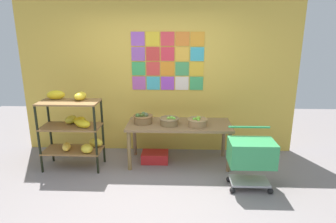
{
  "coord_description": "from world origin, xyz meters",
  "views": [
    {
      "loc": [
        0.36,
        -3.16,
        2.11
      ],
      "look_at": [
        0.21,
        0.91,
        0.98
      ],
      "focal_mm": 30.85,
      "sensor_mm": 36.0,
      "label": 1
    }
  ],
  "objects_px": {
    "fruit_basket_back_left": "(143,118)",
    "display_table": "(179,128)",
    "banana_shelf_unit": "(74,126)",
    "shopping_cart": "(251,155)",
    "fruit_basket_back_right": "(169,121)",
    "produce_crate_under_table": "(155,157)",
    "fruit_basket_centre": "(198,122)"
  },
  "relations": [
    {
      "from": "produce_crate_under_table",
      "to": "shopping_cart",
      "type": "distance_m",
      "value": 1.64
    },
    {
      "from": "banana_shelf_unit",
      "to": "fruit_basket_back_right",
      "type": "relative_size",
      "value": 3.92
    },
    {
      "from": "fruit_basket_centre",
      "to": "display_table",
      "type": "bearing_deg",
      "value": 159.43
    },
    {
      "from": "fruit_basket_back_right",
      "to": "fruit_basket_back_left",
      "type": "bearing_deg",
      "value": 168.84
    },
    {
      "from": "display_table",
      "to": "fruit_basket_back_left",
      "type": "height_order",
      "value": "fruit_basket_back_left"
    },
    {
      "from": "fruit_basket_back_right",
      "to": "fruit_basket_back_left",
      "type": "relative_size",
      "value": 0.98
    },
    {
      "from": "shopping_cart",
      "to": "fruit_basket_centre",
      "type": "bearing_deg",
      "value": 150.65
    },
    {
      "from": "fruit_basket_centre",
      "to": "shopping_cart",
      "type": "xyz_separation_m",
      "value": [
        0.69,
        -0.65,
        -0.25
      ]
    },
    {
      "from": "fruit_basket_back_left",
      "to": "fruit_basket_centre",
      "type": "bearing_deg",
      "value": -7.64
    },
    {
      "from": "banana_shelf_unit",
      "to": "shopping_cart",
      "type": "relative_size",
      "value": 1.48
    },
    {
      "from": "banana_shelf_unit",
      "to": "shopping_cart",
      "type": "distance_m",
      "value": 2.68
    },
    {
      "from": "display_table",
      "to": "shopping_cart",
      "type": "xyz_separation_m",
      "value": [
        0.98,
        -0.76,
        -0.11
      ]
    },
    {
      "from": "banana_shelf_unit",
      "to": "fruit_basket_centre",
      "type": "relative_size",
      "value": 3.85
    },
    {
      "from": "banana_shelf_unit",
      "to": "fruit_basket_back_left",
      "type": "height_order",
      "value": "banana_shelf_unit"
    },
    {
      "from": "produce_crate_under_table",
      "to": "fruit_basket_centre",
      "type": "bearing_deg",
      "value": -10.93
    },
    {
      "from": "display_table",
      "to": "fruit_basket_back_right",
      "type": "relative_size",
      "value": 5.31
    },
    {
      "from": "banana_shelf_unit",
      "to": "fruit_basket_centre",
      "type": "distance_m",
      "value": 1.92
    },
    {
      "from": "fruit_basket_back_right",
      "to": "produce_crate_under_table",
      "type": "height_order",
      "value": "fruit_basket_back_right"
    },
    {
      "from": "fruit_basket_back_left",
      "to": "shopping_cart",
      "type": "bearing_deg",
      "value": -26.29
    },
    {
      "from": "fruit_basket_back_left",
      "to": "shopping_cart",
      "type": "relative_size",
      "value": 0.39
    },
    {
      "from": "fruit_basket_back_left",
      "to": "produce_crate_under_table",
      "type": "bearing_deg",
      "value": 4.93
    },
    {
      "from": "banana_shelf_unit",
      "to": "shopping_cart",
      "type": "xyz_separation_m",
      "value": [
        2.61,
        -0.56,
        -0.2
      ]
    },
    {
      "from": "fruit_basket_centre",
      "to": "produce_crate_under_table",
      "type": "height_order",
      "value": "fruit_basket_centre"
    },
    {
      "from": "fruit_basket_back_left",
      "to": "shopping_cart",
      "type": "xyz_separation_m",
      "value": [
        1.56,
        -0.77,
        -0.27
      ]
    },
    {
      "from": "fruit_basket_back_right",
      "to": "shopping_cart",
      "type": "relative_size",
      "value": 0.38
    },
    {
      "from": "display_table",
      "to": "shopping_cart",
      "type": "height_order",
      "value": "shopping_cart"
    },
    {
      "from": "fruit_basket_back_left",
      "to": "produce_crate_under_table",
      "type": "distance_m",
      "value": 0.7
    },
    {
      "from": "fruit_basket_back_right",
      "to": "shopping_cart",
      "type": "distance_m",
      "value": 1.35
    },
    {
      "from": "banana_shelf_unit",
      "to": "shopping_cart",
      "type": "height_order",
      "value": "banana_shelf_unit"
    },
    {
      "from": "banana_shelf_unit",
      "to": "produce_crate_under_table",
      "type": "xyz_separation_m",
      "value": [
        1.23,
        0.23,
        -0.61
      ]
    },
    {
      "from": "fruit_basket_back_left",
      "to": "display_table",
      "type": "bearing_deg",
      "value": -0.83
    },
    {
      "from": "fruit_basket_centre",
      "to": "banana_shelf_unit",
      "type": "bearing_deg",
      "value": -177.14
    }
  ]
}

